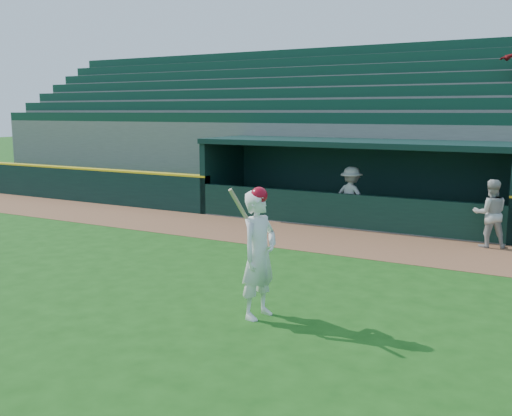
# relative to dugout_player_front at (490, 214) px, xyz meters

# --- Properties ---
(ground) EXTENTS (120.00, 120.00, 0.00)m
(ground) POSITION_rel_dugout_player_front_xyz_m (-4.13, -6.01, -0.84)
(ground) COLOR #194D13
(ground) RESTS_ON ground
(warning_track) EXTENTS (40.00, 3.00, 0.01)m
(warning_track) POSITION_rel_dugout_player_front_xyz_m (-4.13, -1.11, -0.84)
(warning_track) COLOR brown
(warning_track) RESTS_ON ground
(field_wall_left) EXTENTS (15.50, 0.30, 1.20)m
(field_wall_left) POSITION_rel_dugout_player_front_xyz_m (-16.38, 0.54, -0.24)
(field_wall_left) COLOR black
(field_wall_left) RESTS_ON ground
(wall_stripe_left) EXTENTS (15.50, 0.32, 0.06)m
(wall_stripe_left) POSITION_rel_dugout_player_front_xyz_m (-16.38, 0.54, 0.39)
(wall_stripe_left) COLOR yellow
(wall_stripe_left) RESTS_ON field_wall_left
(dugout_player_front) EXTENTS (0.98, 0.87, 1.69)m
(dugout_player_front) POSITION_rel_dugout_player_front_xyz_m (0.00, 0.00, 0.00)
(dugout_player_front) COLOR #ABABA6
(dugout_player_front) RESTS_ON ground
(dugout_player_inside) EXTENTS (1.24, 0.88, 1.74)m
(dugout_player_inside) POSITION_rel_dugout_player_front_xyz_m (-3.88, 0.90, 0.02)
(dugout_player_inside) COLOR #9E9E99
(dugout_player_inside) RESTS_ON ground
(dugout) EXTENTS (9.40, 2.80, 2.46)m
(dugout) POSITION_rel_dugout_player_front_xyz_m (-4.13, 1.99, 0.51)
(dugout) COLOR slate
(dugout) RESTS_ON ground
(stands) EXTENTS (34.50, 6.25, 6.18)m
(stands) POSITION_rel_dugout_player_front_xyz_m (-4.09, 6.56, 1.55)
(stands) COLOR slate
(stands) RESTS_ON ground
(batter_at_plate) EXTENTS (0.61, 0.87, 2.16)m
(batter_at_plate) POSITION_rel_dugout_player_front_xyz_m (-2.67, -6.98, 0.22)
(batter_at_plate) COLOR white
(batter_at_plate) RESTS_ON ground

